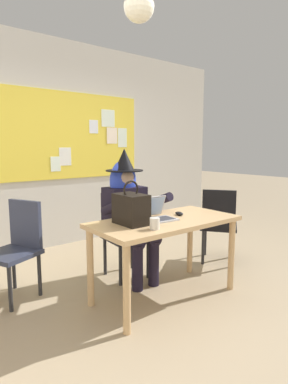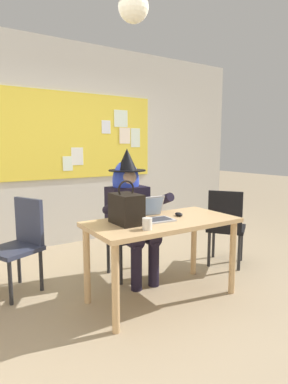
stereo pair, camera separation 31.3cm
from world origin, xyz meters
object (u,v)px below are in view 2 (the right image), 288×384
Objects in this scene: chair_at_desk at (125,228)px; person_costumed at (130,206)px; chair_extra_corner at (226,224)px; laptop at (155,215)px; handbag at (126,208)px; coffee_mug at (147,224)px; chair_spare_by_window at (20,240)px; computer_mouse at (179,214)px; desk_main at (162,231)px.

chair_at_desk is 0.66× the size of person_costumed.
laptop is at bearing 153.59° from chair_extra_corner.
handbag is 1.50m from chair_extra_corner.
coffee_mug is 1.35m from chair_spare_by_window.
chair_at_desk is at bearing 60.93° from handbag.
chair_spare_by_window is at bearing -103.21° from person_costumed.
person_costumed reaches higher than chair_spare_by_window.
computer_mouse is 0.12× the size of chair_spare_by_window.
chair_spare_by_window is (-1.05, 0.88, -0.14)m from desk_main.
coffee_mug reaches higher than computer_mouse.
coffee_mug is at bearing -130.86° from laptop.
computer_mouse is 0.59m from coffee_mug.
handbag reaches higher than chair_spare_by_window.
desk_main is 4.58× the size of laptop.
person_costumed reaches higher than laptop.
chair_extra_corner is at bearing 13.98° from laptop.
chair_extra_corner is at bearing 72.29° from chair_at_desk.
chair_extra_corner is (0.87, 0.20, -0.25)m from computer_mouse.
desk_main is 3.66× the size of handbag.
coffee_mug is (-0.53, -0.25, 0.03)m from computer_mouse.
desk_main is 0.16m from laptop.
person_costumed is 0.53m from laptop.
chair_at_desk is at bearing 121.36° from chair_extra_corner.
computer_mouse is 1.09× the size of coffee_mug.
coffee_mug is (-0.26, -0.26, 0.00)m from laptop.
computer_mouse is at bearing 23.37° from chair_at_desk.
chair_extra_corner is at bearing 7.38° from handbag.
laptop is at bearing -169.29° from computer_mouse.
coffee_mug is (0.04, -0.26, -0.09)m from handbag.
laptop is at bearing -2.10° from person_costumed.
laptop is at bearing 44.72° from coffee_mug.
chair_spare_by_window is at bearing 158.32° from computer_mouse.
person_costumed is (0.00, 0.58, 0.14)m from desk_main.
laptop is 0.28m from computer_mouse.
chair_at_desk is 2.40× the size of handbag.
chair_at_desk is at bearing 119.87° from computer_mouse.
computer_mouse is at bearing 122.53° from chair_spare_by_window.
desk_main is 1.53× the size of chair_extra_corner.
desk_main is 13.30× the size of computer_mouse.
desk_main is 1.14m from chair_extra_corner.
handbag is at bearing -176.70° from laptop.
handbag is (-0.36, -0.64, 0.37)m from chair_at_desk.
chair_at_desk is at bearing 178.28° from person_costumed.
computer_mouse is 0.11× the size of chair_extra_corner.
chair_extra_corner reaches higher than coffee_mug.
chair_at_desk is (0.01, 0.70, -0.13)m from desk_main.
computer_mouse is 1.55m from chair_spare_by_window.
desk_main is 1.38m from chair_spare_by_window.
desk_main is at bearing 156.57° from chair_extra_corner.
computer_mouse is (0.23, -0.53, -0.02)m from person_costumed.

